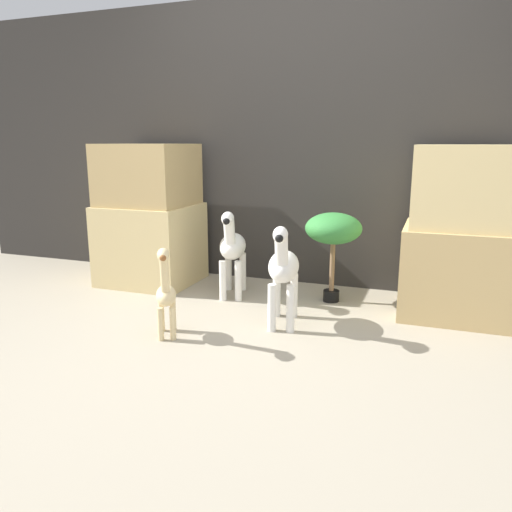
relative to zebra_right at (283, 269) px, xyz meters
The scene contains 8 objects.
ground_plane 0.63m from the zebra_right, 105.95° to the right, with size 14.00×14.00×0.00m, color #9E937F.
wall_back 1.28m from the zebra_right, 97.77° to the left, with size 6.40×0.08×2.20m.
rock_pillar_left 1.44m from the zebra_right, 155.34° to the left, with size 0.71×0.64×1.10m.
rock_pillar_right 1.19m from the zebra_right, 30.39° to the left, with size 0.71×0.64×1.10m.
zebra_right is the anchor object (origin of this frame).
zebra_left 0.70m from the zebra_right, 139.12° to the left, with size 0.28×0.52×0.66m.
giraffe_figurine 0.72m from the zebra_right, 143.76° to the right, with size 0.24×0.34×0.56m.
potted_palm_front 0.63m from the zebra_right, 72.33° to the left, with size 0.39×0.39×0.64m.
Camera 1 is at (0.99, -2.33, 1.11)m, focal length 35.00 mm.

